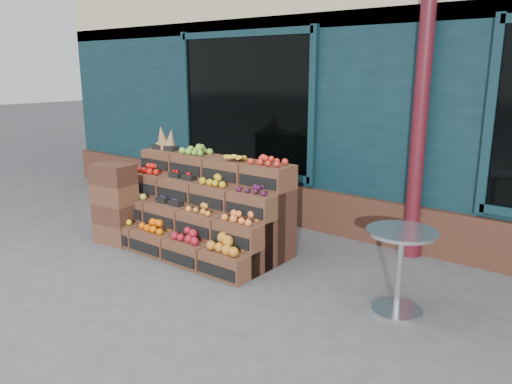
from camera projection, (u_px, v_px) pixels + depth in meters
The scene contains 6 objects.
ground at pixel (231, 282), 5.46m from camera, with size 60.00×60.00×0.00m, color #4D4D50.
shop_facade at pixel (421, 61), 8.76m from camera, with size 12.00×6.24×4.80m.
crate_display at pixel (200, 213), 6.44m from camera, with size 2.40×1.18×1.50m.
spare_crates at pixel (115, 203), 6.61m from camera, with size 0.58×0.43×1.06m.
bistro_table at pixel (400, 262), 4.67m from camera, with size 0.65×0.65×0.82m.
shopkeeper at pixel (269, 145), 8.17m from camera, with size 0.77×0.51×2.11m, color #1A5B2D.
Camera 1 is at (3.37, -3.79, 2.27)m, focal length 35.00 mm.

